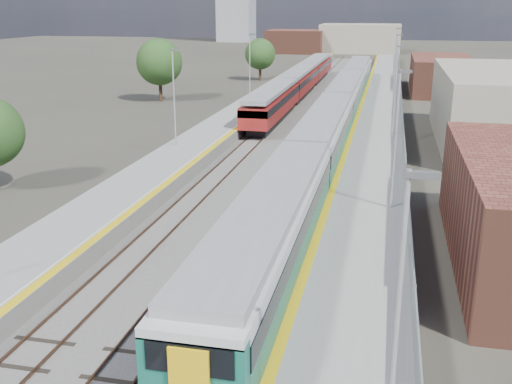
% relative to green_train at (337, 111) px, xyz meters
% --- Properties ---
extents(ground, '(320.00, 320.00, 0.00)m').
position_rel_green_train_xyz_m(ground, '(-1.50, 4.93, -2.36)').
color(ground, '#47443A').
rests_on(ground, ground).
extents(ballast_bed, '(10.50, 155.00, 0.06)m').
position_rel_green_train_xyz_m(ballast_bed, '(-3.75, 7.43, -2.33)').
color(ballast_bed, '#565451').
rests_on(ballast_bed, ground).
extents(tracks, '(8.96, 160.00, 0.17)m').
position_rel_green_train_xyz_m(tracks, '(-3.15, 9.11, -2.25)').
color(tracks, '#4C3323').
rests_on(tracks, ground).
extents(platform_right, '(4.70, 155.00, 8.52)m').
position_rel_green_train_xyz_m(platform_right, '(3.78, 7.42, -1.83)').
color(platform_right, slate).
rests_on(platform_right, ground).
extents(platform_left, '(4.30, 155.00, 8.52)m').
position_rel_green_train_xyz_m(platform_left, '(-10.55, 7.42, -1.84)').
color(platform_left, slate).
rests_on(platform_left, ground).
extents(buildings, '(72.00, 185.50, 40.00)m').
position_rel_green_train_xyz_m(buildings, '(-19.62, 93.53, 8.34)').
color(buildings, brown).
rests_on(buildings, ground).
extents(green_train, '(3.04, 84.66, 3.35)m').
position_rel_green_train_xyz_m(green_train, '(0.00, 0.00, 0.00)').
color(green_train, black).
rests_on(green_train, ground).
extents(red_train, '(2.77, 56.17, 3.49)m').
position_rel_green_train_xyz_m(red_train, '(-7.00, 23.79, -0.29)').
color(red_train, black).
rests_on(red_train, ground).
extents(tree_b, '(5.72, 5.72, 7.76)m').
position_rel_green_train_xyz_m(tree_b, '(-23.60, 16.33, 2.52)').
color(tree_b, '#382619').
rests_on(tree_b, ground).
extents(tree_c, '(4.88, 4.88, 6.62)m').
position_rel_green_train_xyz_m(tree_c, '(-15.95, 40.52, 1.80)').
color(tree_c, '#382619').
rests_on(tree_c, ground).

